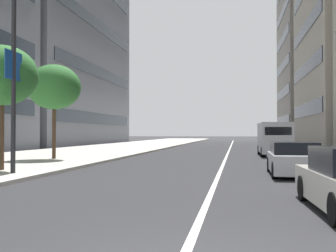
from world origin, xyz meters
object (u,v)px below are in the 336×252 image
Objects in this scene: car_lead_in_lane at (294,159)px; street_tree_by_lamp_post at (2,76)px; street_lamp_with_banners at (21,53)px; delivery_van_ahead at (274,138)px; street_tree_far_plaza at (54,87)px.

car_lead_in_lane is 0.88× the size of street_tree_by_lamp_post.
street_lamp_with_banners is (-2.41, 10.39, 4.11)m from car_lead_in_lane.
street_tree_by_lamp_post is at bearing 96.37° from car_lead_in_lane.
car_lead_in_lane is at bearing 177.74° from delivery_van_ahead.
street_tree_by_lamp_post is at bearing -171.89° from street_tree_far_plaza.
street_tree_by_lamp_post reaches higher than delivery_van_ahead.
street_lamp_with_banners reaches higher than street_tree_by_lamp_post.
delivery_van_ahead reaches higher than car_lead_in_lane.
car_lead_in_lane is 0.60× the size of street_lamp_with_banners.
car_lead_in_lane is at bearing -116.34° from street_tree_far_plaza.
car_lead_in_lane is 12.45m from street_tree_by_lamp_post.
street_tree_by_lamp_post is 7.68m from street_tree_far_plaza.
car_lead_in_lane is 14.98m from street_tree_far_plaza.
street_lamp_with_banners reaches higher than delivery_van_ahead.
street_tree_far_plaza reaches higher than delivery_van_ahead.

